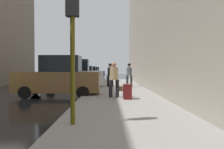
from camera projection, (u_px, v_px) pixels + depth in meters
sidewalk at (121, 100)px, 11.81m from camera, size 4.00×40.00×0.15m
parked_bronze_suv at (58, 78)px, 13.68m from camera, size 4.63×2.12×2.25m
parked_white_van at (73, 75)px, 19.35m from camera, size 4.62×2.10×2.25m
parked_red_hatchback at (81, 75)px, 24.98m from camera, size 4.24×2.13×1.79m
parked_silver_sedan at (87, 74)px, 31.23m from camera, size 4.25×2.16×1.79m
parked_gray_coupe at (90, 73)px, 36.85m from camera, size 4.24×2.14×1.79m
parked_blue_sedan at (93, 72)px, 42.72m from camera, size 4.27×2.19×1.79m
fire_hydrant at (93, 86)px, 14.74m from camera, size 0.42×0.22×0.70m
traffic_light at (72, 20)px, 6.23m from camera, size 0.32×0.32×3.60m
pedestrian_in_tan_coat at (114, 78)px, 12.10m from camera, size 0.50×0.40×1.71m
pedestrian_with_fedora at (110, 74)px, 19.16m from camera, size 0.52×0.47×1.78m
pedestrian_with_beanie at (129, 74)px, 19.24m from camera, size 0.53×0.49×1.78m
rolling_suitcase at (127, 92)px, 11.44m from camera, size 0.38×0.57×1.04m
duffel_bag at (120, 89)px, 15.62m from camera, size 0.32×0.44×0.28m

